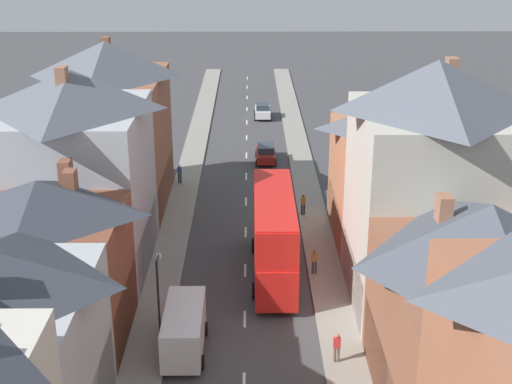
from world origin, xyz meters
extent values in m
cube|color=gray|center=(-5.10, 38.00, 0.07)|extent=(2.20, 104.00, 0.14)
cube|color=gray|center=(5.10, 38.00, 0.07)|extent=(2.20, 104.00, 0.14)
cube|color=silver|center=(0.00, 12.00, 0.01)|extent=(0.14, 1.80, 0.01)
cube|color=silver|center=(0.00, 18.00, 0.01)|extent=(0.14, 1.80, 0.01)
cube|color=silver|center=(0.00, 24.00, 0.01)|extent=(0.14, 1.80, 0.01)
cube|color=silver|center=(0.00, 30.00, 0.01)|extent=(0.14, 1.80, 0.01)
cube|color=silver|center=(0.00, 36.00, 0.01)|extent=(0.14, 1.80, 0.01)
cube|color=silver|center=(0.00, 42.00, 0.01)|extent=(0.14, 1.80, 0.01)
cube|color=silver|center=(0.00, 48.00, 0.01)|extent=(0.14, 1.80, 0.01)
cube|color=silver|center=(0.00, 54.00, 0.01)|extent=(0.14, 1.80, 0.01)
cube|color=silver|center=(0.00, 60.00, 0.01)|extent=(0.14, 1.80, 0.01)
cube|color=silver|center=(0.00, 66.00, 0.01)|extent=(0.14, 1.80, 0.01)
cube|color=silver|center=(0.00, 72.00, 0.01)|extent=(0.14, 1.80, 0.01)
cube|color=silver|center=(0.00, 78.00, 0.01)|extent=(0.14, 1.80, 0.01)
cube|color=silver|center=(0.00, 84.00, 0.01)|extent=(0.14, 1.80, 0.01)
cube|color=brown|center=(-10.20, 15.94, 3.61)|extent=(8.00, 7.20, 7.22)
cube|color=#1E5133|center=(-6.26, 15.94, 1.60)|extent=(0.12, 6.63, 3.20)
pyramid|color=#383D47|center=(-10.20, 15.94, 8.15)|extent=(8.00, 7.20, 1.85)
cube|color=brown|center=(-8.80, 17.09, 8.67)|extent=(0.60, 0.90, 1.05)
cube|color=brown|center=(-9.23, 17.98, 8.79)|extent=(0.60, 0.90, 1.29)
cube|color=#ADB2B7|center=(-10.20, 24.61, 5.27)|extent=(8.00, 10.13, 10.53)
cube|color=#1E5133|center=(-6.26, 24.61, 1.60)|extent=(0.12, 9.32, 3.20)
pyramid|color=#565B66|center=(-10.20, 24.61, 11.69)|extent=(8.00, 10.13, 2.30)
cube|color=#99664C|center=(-10.44, 23.63, 12.44)|extent=(0.60, 0.90, 1.51)
cube|color=brown|center=(-10.20, 35.21, 5.16)|extent=(8.00, 11.08, 10.32)
cube|color=navy|center=(-6.26, 35.21, 1.60)|extent=(0.12, 10.19, 3.20)
pyramid|color=#565B66|center=(-10.20, 35.21, 11.58)|extent=(8.00, 11.08, 2.53)
cube|color=brown|center=(-10.72, 38.37, 12.13)|extent=(0.60, 0.90, 1.08)
cube|color=brown|center=(10.20, 9.82, 3.65)|extent=(8.00, 11.14, 7.31)
cube|color=navy|center=(6.26, 9.82, 1.60)|extent=(0.12, 10.25, 3.20)
pyramid|color=#474C56|center=(10.20, 9.82, 8.75)|extent=(8.00, 11.14, 2.89)
cube|color=#99664C|center=(8.69, 11.44, 9.35)|extent=(0.60, 0.90, 1.21)
cube|color=#BCB7A8|center=(10.20, 20.00, 5.75)|extent=(8.00, 9.23, 11.51)
cube|color=navy|center=(6.26, 20.00, 1.60)|extent=(0.12, 8.49, 3.20)
pyramid|color=#565B66|center=(10.20, 20.00, 12.87)|extent=(8.00, 9.23, 2.72)
cube|color=#99664C|center=(11.47, 22.04, 13.41)|extent=(0.60, 0.90, 1.09)
cube|color=#B2704C|center=(10.20, 28.99, 3.99)|extent=(8.00, 8.74, 7.98)
cube|color=maroon|center=(6.26, 28.99, 1.60)|extent=(0.12, 8.04, 3.20)
pyramid|color=#565B66|center=(10.20, 28.99, 8.85)|extent=(8.00, 8.74, 1.73)
cube|color=brown|center=(10.13, 28.80, 9.53)|extent=(0.60, 0.90, 1.37)
cube|color=brown|center=(10.46, 28.17, 9.50)|extent=(0.60, 0.90, 1.32)
cube|color=red|center=(1.80, 23.35, 1.65)|extent=(2.44, 10.80, 2.50)
cube|color=red|center=(1.80, 23.35, 4.05)|extent=(2.44, 10.58, 2.30)
cube|color=red|center=(1.80, 23.35, 5.25)|extent=(2.39, 10.37, 0.10)
cube|color=#28333D|center=(1.80, 28.70, 1.85)|extent=(2.20, 0.10, 1.20)
cube|color=#28333D|center=(1.80, 28.70, 4.15)|extent=(2.20, 0.10, 1.10)
cube|color=#28333D|center=(0.61, 23.35, 1.90)|extent=(0.06, 9.18, 0.90)
cube|color=#28333D|center=(0.61, 23.35, 4.15)|extent=(0.06, 9.18, 0.90)
cube|color=yellow|center=(1.80, 28.70, 4.95)|extent=(1.34, 0.08, 0.32)
cylinder|color=black|center=(0.58, 26.70, 0.50)|extent=(0.30, 1.00, 1.00)
cylinder|color=black|center=(3.02, 26.70, 0.50)|extent=(0.30, 1.00, 1.00)
cylinder|color=black|center=(0.58, 20.38, 0.50)|extent=(0.30, 1.00, 1.00)
cylinder|color=black|center=(3.02, 20.38, 0.50)|extent=(0.30, 1.00, 1.00)
cube|color=silver|center=(1.80, 61.90, 0.69)|extent=(1.70, 3.81, 0.76)
cube|color=#28333D|center=(1.80, 61.70, 1.37)|extent=(1.46, 1.91, 0.60)
cylinder|color=black|center=(0.95, 63.08, 0.31)|extent=(0.20, 0.62, 0.62)
cylinder|color=black|center=(2.65, 63.08, 0.31)|extent=(0.20, 0.62, 0.62)
cylinder|color=black|center=(0.95, 60.71, 0.31)|extent=(0.20, 0.62, 0.62)
cylinder|color=black|center=(2.65, 60.71, 0.31)|extent=(0.20, 0.62, 0.62)
cube|color=maroon|center=(1.80, 46.20, 0.67)|extent=(1.70, 4.31, 0.72)
cube|color=#28333D|center=(1.80, 45.99, 1.33)|extent=(1.46, 2.16, 0.60)
cylinder|color=black|center=(0.95, 47.54, 0.31)|extent=(0.20, 0.62, 0.62)
cylinder|color=black|center=(2.65, 47.54, 0.31)|extent=(0.20, 0.62, 0.62)
cylinder|color=black|center=(0.95, 44.86, 0.31)|extent=(0.20, 0.62, 0.62)
cylinder|color=black|center=(2.65, 44.86, 0.31)|extent=(0.20, 0.62, 0.62)
cube|color=white|center=(-3.10, 14.85, 1.36)|extent=(1.96, 5.20, 2.10)
cube|color=#28333D|center=(-3.10, 17.40, 1.66)|extent=(1.76, 0.10, 0.90)
cylinder|color=black|center=(-4.08, 16.41, 0.36)|extent=(0.24, 0.72, 0.72)
cylinder|color=black|center=(-2.12, 16.41, 0.36)|extent=(0.24, 0.72, 0.72)
cylinder|color=black|center=(-4.08, 13.29, 0.36)|extent=(0.24, 0.72, 0.72)
cylinder|color=black|center=(-2.12, 13.29, 0.36)|extent=(0.24, 0.72, 0.72)
cylinder|color=brown|center=(4.56, 13.62, 0.56)|extent=(0.14, 0.14, 0.84)
cylinder|color=brown|center=(4.74, 13.62, 0.56)|extent=(0.14, 0.14, 0.84)
cube|color=red|center=(4.65, 13.62, 1.25)|extent=(0.36, 0.22, 0.54)
sphere|color=#9E7051|center=(4.65, 13.62, 1.64)|extent=(0.22, 0.22, 0.22)
cylinder|color=#3D4256|center=(4.27, 23.26, 0.56)|extent=(0.14, 0.14, 0.84)
cylinder|color=#3D4256|center=(4.45, 23.26, 0.56)|extent=(0.14, 0.14, 0.84)
cube|color=#A87A38|center=(4.36, 23.26, 1.25)|extent=(0.36, 0.22, 0.54)
sphere|color=brown|center=(4.36, 23.26, 1.64)|extent=(0.22, 0.22, 0.22)
cylinder|color=#23232D|center=(4.25, 32.95, 0.56)|extent=(0.14, 0.14, 0.84)
cylinder|color=#23232D|center=(4.43, 32.95, 0.56)|extent=(0.14, 0.14, 0.84)
cube|color=#A87A38|center=(4.34, 32.95, 1.25)|extent=(0.36, 0.22, 0.54)
sphere|color=brown|center=(4.34, 32.95, 1.64)|extent=(0.22, 0.22, 0.22)
cylinder|color=#23232D|center=(-5.73, 40.07, 0.56)|extent=(0.14, 0.14, 0.84)
cylinder|color=#23232D|center=(-5.55, 40.07, 0.56)|extent=(0.14, 0.14, 0.84)
cube|color=#2D4C9E|center=(-5.64, 40.07, 1.25)|extent=(0.36, 0.22, 0.54)
sphere|color=beige|center=(-5.64, 40.07, 1.64)|extent=(0.22, 0.22, 0.22)
cylinder|color=black|center=(-4.25, 14.28, 2.75)|extent=(0.12, 0.12, 5.50)
cylinder|color=black|center=(-4.25, 14.73, 5.40)|extent=(0.08, 0.90, 0.08)
cube|color=beige|center=(-4.25, 15.18, 5.32)|extent=(0.20, 0.32, 0.20)
camera|label=1|loc=(0.31, -16.92, 20.93)|focal=50.00mm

